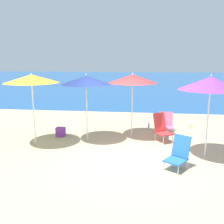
{
  "coord_description": "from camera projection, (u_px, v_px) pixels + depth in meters",
  "views": [
    {
      "loc": [
        0.56,
        -6.53,
        2.55
      ],
      "look_at": [
        -0.35,
        0.78,
        1.0
      ],
      "focal_mm": 40.0,
      "sensor_mm": 36.0,
      "label": 1
    }
  ],
  "objects": [
    {
      "name": "beach_umbrella_navy",
      "position": [
        86.0,
        80.0,
        7.67
      ],
      "size": [
        1.56,
        1.56,
        2.11
      ],
      "color": "white",
      "rests_on": "ground"
    },
    {
      "name": "sea_water",
      "position": [
        139.0,
        80.0,
        31.7
      ],
      "size": [
        60.0,
        40.0,
        0.01
      ],
      "color": "#1E5699",
      "rests_on": "ground"
    },
    {
      "name": "beach_umbrella_red",
      "position": [
        133.0,
        79.0,
        8.06
      ],
      "size": [
        1.6,
        1.6,
        2.13
      ],
      "color": "white",
      "rests_on": "ground"
    },
    {
      "name": "beach_chair_red",
      "position": [
        162.0,
        127.0,
        7.92
      ],
      "size": [
        0.67,
        0.72,
        0.89
      ],
      "rotation": [
        0.0,
        0.0,
        0.58
      ],
      "color": "silver",
      "rests_on": "ground"
    },
    {
      "name": "beach_umbrella_purple",
      "position": [
        211.0,
        83.0,
        6.29
      ],
      "size": [
        1.62,
        1.62,
        2.18
      ],
      "color": "white",
      "rests_on": "ground"
    },
    {
      "name": "backpack_purple",
      "position": [
        61.0,
        132.0,
        8.44
      ],
      "size": [
        0.29,
        0.27,
        0.3
      ],
      "color": "purple",
      "rests_on": "ground"
    },
    {
      "name": "ground_plane",
      "position": [
        121.0,
        153.0,
        6.94
      ],
      "size": [
        60.0,
        60.0,
        0.0
      ],
      "primitive_type": "plane",
      "color": "#C6B284"
    },
    {
      "name": "beach_chair_blue",
      "position": [
        178.0,
        153.0,
        5.94
      ],
      "size": [
        0.69,
        0.73,
        0.77
      ],
      "rotation": [
        0.0,
        0.0,
        -0.59
      ],
      "color": "silver",
      "rests_on": "ground"
    },
    {
      "name": "seagull",
      "position": [
        191.0,
        124.0,
        9.57
      ],
      "size": [
        0.27,
        0.11,
        0.23
      ],
      "color": "gold",
      "rests_on": "ground"
    },
    {
      "name": "beach_chair_pink",
      "position": [
        166.0,
        123.0,
        8.88
      ],
      "size": [
        0.51,
        0.59,
        0.72
      ],
      "rotation": [
        0.0,
        0.0,
        0.03
      ],
      "color": "silver",
      "rests_on": "ground"
    },
    {
      "name": "water_bottle",
      "position": [
        149.0,
        127.0,
        9.29
      ],
      "size": [
        0.07,
        0.07,
        0.27
      ],
      "color": "#8CCCEA",
      "rests_on": "ground"
    },
    {
      "name": "beach_umbrella_yellow",
      "position": [
        31.0,
        79.0,
        7.3
      ],
      "size": [
        1.61,
        1.61,
        2.17
      ],
      "color": "white",
      "rests_on": "ground"
    }
  ]
}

